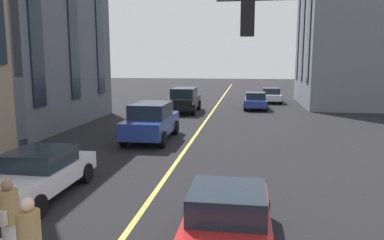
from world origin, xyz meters
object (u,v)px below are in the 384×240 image
(pedestrian_near, at_px, (9,220))
(car_white_parked_b, at_px, (38,173))
(car_black_oncoming, at_px, (184,100))
(traffic_light_mast, at_px, (351,63))
(car_red_far, at_px, (228,218))
(car_blue_trailing, at_px, (256,101))
(car_white_parked_a, at_px, (271,95))
(car_blue_near, at_px, (151,121))

(pedestrian_near, bearing_deg, car_white_parked_b, 22.82)
(car_black_oncoming, height_order, car_white_parked_b, car_black_oncoming)
(pedestrian_near, xyz_separation_m, traffic_light_mast, (2.07, -6.76, 3.08))
(car_red_far, height_order, car_blue_trailing, same)
(car_blue_trailing, xyz_separation_m, pedestrian_near, (-24.56, 5.25, 0.14))
(car_white_parked_b, bearing_deg, traffic_light_mast, -99.33)
(car_white_parked_a, height_order, car_black_oncoming, car_black_oncoming)
(car_white_parked_a, relative_size, pedestrian_near, 2.32)
(car_black_oncoming, relative_size, car_blue_near, 1.00)
(car_black_oncoming, bearing_deg, car_white_parked_a, -42.12)
(car_blue_near, distance_m, pedestrian_near, 11.61)
(car_white_parked_b, xyz_separation_m, car_red_far, (-2.35, -5.70, -0.00))
(car_blue_trailing, xyz_separation_m, traffic_light_mast, (-22.49, -1.51, 3.22))
(car_blue_trailing, bearing_deg, car_red_far, 177.58)
(car_blue_near, bearing_deg, car_red_far, -157.30)
(car_white_parked_a, height_order, car_red_far, same)
(pedestrian_near, bearing_deg, car_red_far, -75.95)
(car_white_parked_a, bearing_deg, car_blue_near, 159.04)
(traffic_light_mast, bearing_deg, car_black_oncoming, 19.40)
(car_white_parked_a, relative_size, car_white_parked_b, 0.89)
(car_red_far, relative_size, pedestrian_near, 2.32)
(car_white_parked_b, bearing_deg, car_red_far, -112.39)
(pedestrian_near, relative_size, traffic_light_mast, 0.31)
(car_white_parked_b, bearing_deg, car_blue_trailing, -17.55)
(car_black_oncoming, bearing_deg, car_blue_trailing, -64.56)
(car_blue_trailing, distance_m, traffic_light_mast, 22.77)
(car_blue_trailing, bearing_deg, car_blue_near, 157.37)
(car_red_far, distance_m, pedestrian_near, 4.39)
(car_red_far, bearing_deg, car_blue_trailing, -2.42)
(car_blue_near, relative_size, pedestrian_near, 2.80)
(car_white_parked_a, xyz_separation_m, car_red_far, (-28.65, 2.53, 0.00))
(car_white_parked_a, height_order, car_blue_trailing, same)
(car_white_parked_a, bearing_deg, pedestrian_near, 167.13)
(car_red_far, xyz_separation_m, pedestrian_near, (-1.07, 4.26, 0.14))
(car_blue_near, xyz_separation_m, pedestrian_near, (-11.60, -0.15, -0.13))
(car_blue_near, bearing_deg, car_blue_trailing, -22.63)
(car_white_parked_b, distance_m, traffic_light_mast, 8.91)
(car_red_far, xyz_separation_m, car_blue_near, (10.54, 4.41, 0.27))
(car_black_oncoming, xyz_separation_m, car_blue_trailing, (2.61, -5.49, -0.27))
(car_red_far, xyz_separation_m, car_blue_trailing, (23.49, -0.99, 0.00))
(car_red_far, height_order, pedestrian_near, pedestrian_near)
(car_black_oncoming, distance_m, car_red_far, 21.36)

